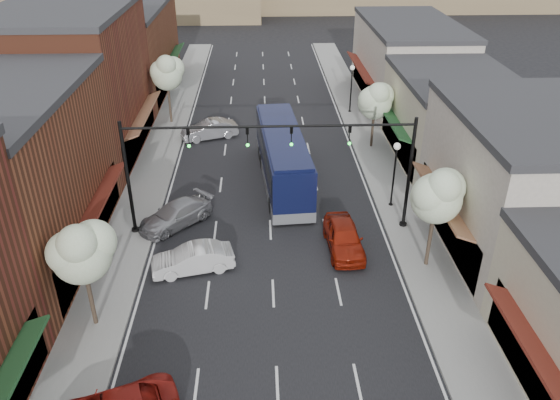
{
  "coord_description": "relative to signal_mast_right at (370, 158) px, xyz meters",
  "views": [
    {
      "loc": [
        -0.5,
        -19.71,
        17.43
      ],
      "look_at": [
        0.57,
        7.7,
        2.2
      ],
      "focal_mm": 35.0,
      "sensor_mm": 36.0,
      "label": 1
    }
  ],
  "objects": [
    {
      "name": "ground",
      "position": [
        -5.62,
        -8.0,
        -4.62
      ],
      "size": [
        160.0,
        160.0,
        0.0
      ],
      "primitive_type": "plane",
      "color": "black",
      "rests_on": "ground"
    },
    {
      "name": "sidewalk_left",
      "position": [
        -14.02,
        10.5,
        -4.55
      ],
      "size": [
        2.8,
        73.0,
        0.15
      ],
      "primitive_type": "cube",
      "color": "gray",
      "rests_on": "ground"
    },
    {
      "name": "sidewalk_right",
      "position": [
        2.78,
        10.5,
        -4.55
      ],
      "size": [
        2.8,
        73.0,
        0.15
      ],
      "primitive_type": "cube",
      "color": "gray",
      "rests_on": "ground"
    },
    {
      "name": "curb_left",
      "position": [
        -12.62,
        10.5,
        -4.55
      ],
      "size": [
        0.25,
        73.0,
        0.17
      ],
      "primitive_type": "cube",
      "color": "gray",
      "rests_on": "ground"
    },
    {
      "name": "curb_right",
      "position": [
        1.38,
        10.5,
        -4.55
      ],
      "size": [
        0.25,
        73.0,
        0.17
      ],
      "primitive_type": "cube",
      "color": "gray",
      "rests_on": "ground"
    },
    {
      "name": "bldg_left_midfar",
      "position": [
        -19.86,
        12.0,
        0.78
      ],
      "size": [
        10.14,
        14.1,
        10.9
      ],
      "color": "brown",
      "rests_on": "ground"
    },
    {
      "name": "bldg_left_far",
      "position": [
        -19.84,
        28.0,
        -0.46
      ],
      "size": [
        10.14,
        18.1,
        8.4
      ],
      "color": "brown",
      "rests_on": "ground"
    },
    {
      "name": "bldg_right_midnear",
      "position": [
        8.1,
        -2.0,
        -0.72
      ],
      "size": [
        9.14,
        12.1,
        7.9
      ],
      "color": "#C0B4A5",
      "rests_on": "ground"
    },
    {
      "name": "bldg_right_midfar",
      "position": [
        8.08,
        10.0,
        -1.46
      ],
      "size": [
        9.14,
        12.1,
        6.4
      ],
      "color": "beige",
      "rests_on": "ground"
    },
    {
      "name": "bldg_right_far",
      "position": [
        8.09,
        24.0,
        -0.96
      ],
      "size": [
        9.14,
        16.1,
        7.4
      ],
      "color": "#C0B4A5",
      "rests_on": "ground"
    },
    {
      "name": "signal_mast_right",
      "position": [
        0.0,
        0.0,
        0.0
      ],
      "size": [
        8.22,
        0.46,
        7.0
      ],
      "color": "black",
      "rests_on": "ground"
    },
    {
      "name": "signal_mast_left",
      "position": [
        -11.24,
        0.0,
        0.0
      ],
      "size": [
        8.22,
        0.46,
        7.0
      ],
      "color": "black",
      "rests_on": "ground"
    },
    {
      "name": "tree_right_near",
      "position": [
        2.73,
        -4.05,
        -0.17
      ],
      "size": [
        2.85,
        2.65,
        5.95
      ],
      "color": "#47382B",
      "rests_on": "ground"
    },
    {
      "name": "tree_right_far",
      "position": [
        2.73,
        11.95,
        -0.63
      ],
      "size": [
        2.85,
        2.65,
        5.43
      ],
      "color": "#47382B",
      "rests_on": "ground"
    },
    {
      "name": "tree_left_near",
      "position": [
        -13.87,
        -8.05,
        -0.4
      ],
      "size": [
        2.85,
        2.65,
        5.69
      ],
      "color": "#47382B",
      "rests_on": "ground"
    },
    {
      "name": "tree_left_far",
      "position": [
        -13.87,
        17.95,
        -0.02
      ],
      "size": [
        2.85,
        2.65,
        6.13
      ],
      "color": "#47382B",
      "rests_on": "ground"
    },
    {
      "name": "lamp_post_near",
      "position": [
        2.18,
        2.5,
        -1.62
      ],
      "size": [
        0.44,
        0.44,
        4.44
      ],
      "color": "black",
      "rests_on": "ground"
    },
    {
      "name": "lamp_post_far",
      "position": [
        2.18,
        20.0,
        -1.62
      ],
      "size": [
        0.44,
        0.44,
        4.44
      ],
      "color": "black",
      "rests_on": "ground"
    },
    {
      "name": "coach_bus",
      "position": [
        -4.62,
        6.3,
        -2.7
      ],
      "size": [
        3.55,
        12.27,
        3.7
      ],
      "rotation": [
        0.0,
        0.0,
        0.08
      ],
      "color": "black",
      "rests_on": "ground"
    },
    {
      "name": "red_hatchback",
      "position": [
        -1.55,
        -2.22,
        -3.82
      ],
      "size": [
        2.09,
        4.77,
        1.6
      ],
      "primitive_type": "imported",
      "rotation": [
        0.0,
        0.0,
        0.04
      ],
      "color": "maroon",
      "rests_on": "ground"
    },
    {
      "name": "parked_car_b",
      "position": [
        -9.82,
        -3.88,
        -3.91
      ],
      "size": [
        4.56,
        2.46,
        1.43
      ],
      "primitive_type": "imported",
      "rotation": [
        0.0,
        0.0,
        -1.34
      ],
      "color": "silver",
      "rests_on": "ground"
    },
    {
      "name": "parked_car_c",
      "position": [
        -11.31,
        0.82,
        -3.92
      ],
      "size": [
        4.81,
        4.81,
        1.4
      ],
      "primitive_type": "imported",
      "rotation": [
        0.0,
        0.0,
        -0.78
      ],
      "color": "gray",
      "rests_on": "ground"
    },
    {
      "name": "parked_car_e",
      "position": [
        -10.28,
        14.43,
        -3.87
      ],
      "size": [
        4.84,
        3.06,
        1.51
      ],
      "primitive_type": "imported",
      "rotation": [
        0.0,
        0.0,
        -1.22
      ],
      "color": "#A0A0A5",
      "rests_on": "ground"
    }
  ]
}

